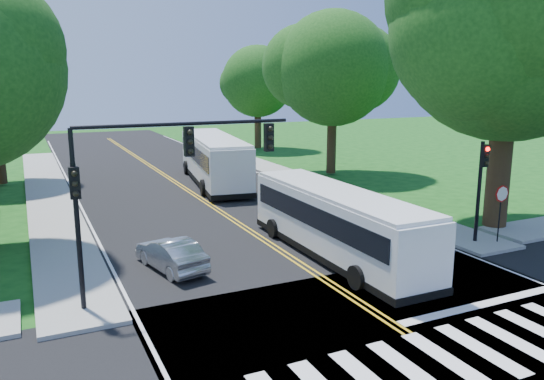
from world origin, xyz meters
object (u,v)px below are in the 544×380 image
suv (356,211)px  dark_sedan (295,184)px  hatchback (171,254)px  bus_lead (336,222)px  bus_follow (214,158)px  signal_nw (153,169)px  signal_ne (481,178)px

suv → dark_sedan: 7.28m
hatchback → bus_lead: bearing=155.6°
bus_follow → dark_sedan: size_ratio=2.72×
suv → bus_lead: bearing=31.7°
suv → dark_sedan: dark_sedan is taller
bus_follow → suv: bus_follow is taller
signal_nw → suv: 12.85m
hatchback → suv: 10.39m
signal_ne → hatchback: (-12.95, 2.61, -2.34)m
signal_ne → bus_lead: signal_ne is taller
signal_ne → hatchback: size_ratio=1.18×
dark_sedan → suv: bearing=83.2°
bus_follow → hatchback: bearing=74.0°
signal_nw → dark_sedan: signal_nw is taller
signal_ne → dark_sedan: (-2.49, 12.37, -2.27)m
signal_nw → dark_sedan: 17.34m
signal_nw → signal_ne: signal_nw is taller
bus_follow → signal_nw: bearing=74.3°
signal_nw → suv: (11.18, 5.11, -3.71)m
bus_follow → dark_sedan: bus_follow is taller
signal_ne → suv: 6.29m
bus_follow → dark_sedan: 6.79m
bus_lead → bus_follow: 17.00m
signal_nw → signal_ne: bearing=0.0°
suv → hatchback: bearing=-1.4°
bus_follow → bus_lead: bearing=96.4°
signal_ne → dark_sedan: signal_ne is taller
hatchback → suv: bearing=-178.4°
bus_lead → dark_sedan: 11.86m
bus_lead → suv: (3.61, 3.88, -0.81)m
signal_ne → suv: signal_ne is taller
signal_nw → suv: bearing=24.6°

